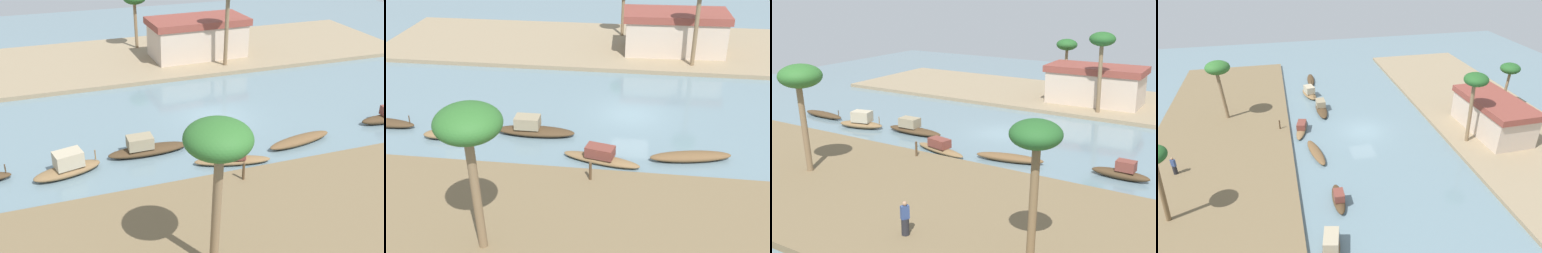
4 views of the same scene
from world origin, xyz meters
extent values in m
plane|color=slate|center=(0.00, 0.00, 0.00)|extent=(73.38, 73.38, 0.00)
cube|color=#937F60|center=(0.00, 14.00, 0.17)|extent=(45.39, 13.23, 0.34)
ellipsoid|color=#47331E|center=(-5.54, -3.54, 0.25)|extent=(4.69, 1.18, 0.50)
cube|color=gray|center=(-6.00, -3.55, 0.85)|extent=(1.46, 0.99, 0.69)
ellipsoid|color=brown|center=(-1.39, -6.17, 0.20)|extent=(4.38, 1.86, 0.39)
cube|color=brown|center=(-1.47, -6.16, 0.68)|extent=(1.65, 1.16, 0.58)
cylinder|color=#47331E|center=(-13.29, -3.75, 0.65)|extent=(0.07, 0.07, 0.45)
ellipsoid|color=brown|center=(-10.20, -4.39, 0.26)|extent=(3.85, 2.04, 0.52)
cube|color=tan|center=(-10.08, -4.37, 0.94)|extent=(1.66, 1.33, 0.83)
cylinder|color=brown|center=(-8.63, -4.02, 0.75)|extent=(0.07, 0.07, 0.57)
ellipsoid|color=brown|center=(3.37, -5.32, 0.25)|extent=(4.54, 1.75, 0.51)
cylinder|color=#4C3823|center=(-1.74, -8.35, 0.81)|extent=(0.14, 0.14, 0.95)
cylinder|color=#7F6647|center=(-5.50, -13.90, 2.92)|extent=(0.35, 0.67, 5.18)
ellipsoid|color=#2D6628|center=(-5.50, -13.90, 6.00)|extent=(2.47, 2.47, 1.36)
cylinder|color=#7F6647|center=(4.52, 8.98, 3.24)|extent=(0.33, 0.56, 5.82)
cylinder|color=#7F6647|center=(-1.45, 16.80, 2.46)|extent=(0.30, 0.50, 4.26)
cube|color=#C6B29E|center=(3.16, 12.38, 1.77)|extent=(8.36, 4.48, 2.87)
cube|color=brown|center=(3.16, 12.38, 3.50)|extent=(8.86, 4.75, 0.59)
camera|label=1|loc=(-11.11, -27.35, 13.47)|focal=44.82mm
camera|label=2|loc=(0.29, -28.24, 13.57)|focal=45.00mm
camera|label=3|loc=(17.10, -32.89, 10.95)|focal=47.53mm
camera|label=4|loc=(30.45, -8.08, 17.62)|focal=32.79mm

